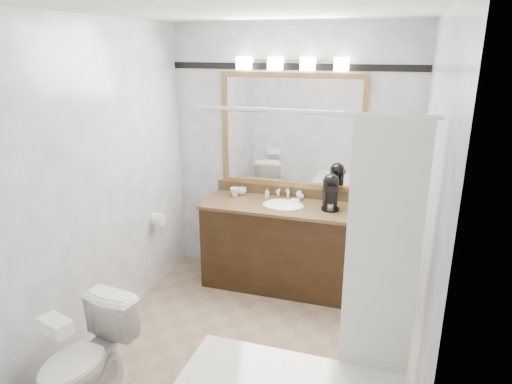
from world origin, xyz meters
TOP-DOWN VIEW (x-y plane):
  - room at (0.00, 0.00)m, footprint 2.42×2.62m
  - vanity at (0.00, 1.02)m, footprint 1.53×0.58m
  - mirror at (0.00, 1.28)m, footprint 1.40×0.04m
  - vanity_light_bar at (0.00, 1.23)m, footprint 1.02×0.14m
  - accent_stripe at (0.00, 1.29)m, footprint 2.40×0.01m
  - tp_roll at (-1.14, 0.66)m, footprint 0.11×0.12m
  - toilet at (-0.82, -0.92)m, footprint 0.49×0.74m
  - tissue_box at (-0.82, -1.12)m, footprint 0.22×0.16m
  - coffee_maker at (0.43, 1.06)m, footprint 0.17×0.21m
  - cup_left at (-0.47, 1.19)m, footprint 0.11×0.11m
  - cup_right at (-0.53, 1.13)m, footprint 0.10×0.10m
  - soap_bottle_a at (-0.21, 1.18)m, footprint 0.05×0.05m
  - soap_bottle_b at (0.12, 1.21)m, footprint 0.08×0.08m
  - soap_bar at (0.09, 1.13)m, footprint 0.08×0.05m

SIDE VIEW (x-z plane):
  - toilet at x=-0.82m, z-range 0.00..0.70m
  - vanity at x=0.00m, z-range -0.04..0.93m
  - tp_roll at x=-1.14m, z-range 0.64..0.76m
  - tissue_box at x=-0.82m, z-range 0.70..0.78m
  - soap_bar at x=0.09m, z-range 0.85..0.88m
  - cup_left at x=-0.47m, z-range 0.85..0.92m
  - cup_right at x=-0.53m, z-range 0.85..0.93m
  - soap_bottle_a at x=-0.21m, z-range 0.85..0.94m
  - soap_bottle_b at x=0.12m, z-range 0.85..0.94m
  - coffee_maker at x=0.43m, z-range 0.85..1.18m
  - room at x=0.00m, z-range -0.01..2.51m
  - mirror at x=0.00m, z-range 0.95..2.05m
  - accent_stripe at x=0.00m, z-range 2.07..2.13m
  - vanity_light_bar at x=0.00m, z-range 2.07..2.19m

